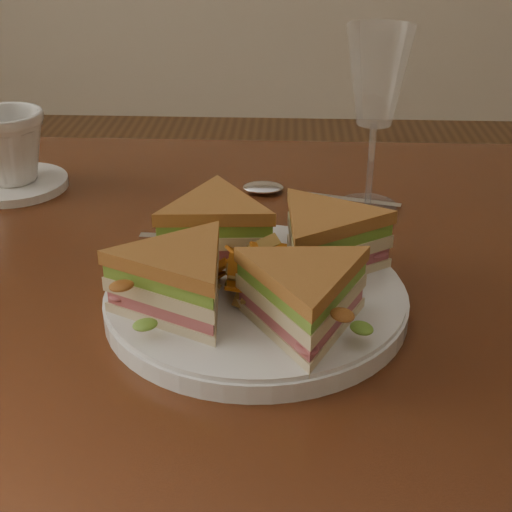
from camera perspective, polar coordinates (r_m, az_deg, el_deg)
The scene contains 9 objects.
table at distance 0.70m, azimuth -2.15°, elevation -9.08°, with size 1.20×0.80×0.75m.
plate at distance 0.60m, azimuth 0.00°, elevation -3.53°, with size 0.25×0.25×0.02m, color silver.
sandwich_wedges at distance 0.59m, azimuth -0.00°, elevation -0.43°, with size 0.28×0.28×0.06m.
crisps_mound at distance 0.59m, azimuth 0.00°, elevation -0.78°, with size 0.09×0.09×0.05m, color orange, non-canonical shape.
spoon at distance 0.83m, azimuth 2.10°, elevation 5.21°, with size 0.18×0.06×0.01m.
knife at distance 0.71m, azimuth -1.39°, elevation 1.12°, with size 0.22×0.02×0.00m.
wine_glass at distance 0.76m, azimuth 9.68°, elevation 13.64°, with size 0.07×0.07×0.20m.
saucer at distance 0.89m, azimuth -18.74°, elevation 5.47°, with size 0.12×0.12×0.01m, color silver.
coffee_cup at distance 0.88m, azimuth -19.19°, elevation 8.26°, with size 0.09×0.09×0.08m, color silver.
Camera 1 is at (0.05, -0.56, 1.07)m, focal length 50.00 mm.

